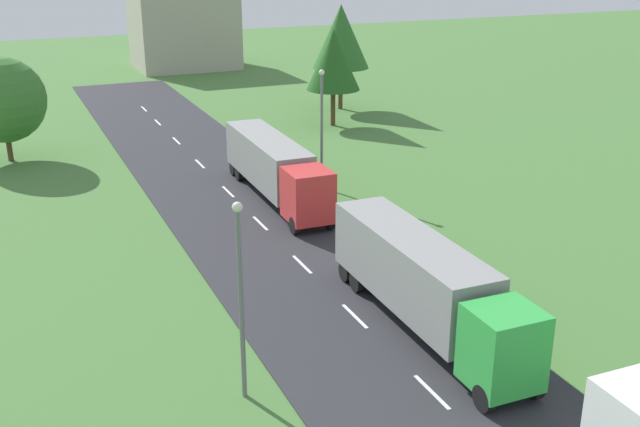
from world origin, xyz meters
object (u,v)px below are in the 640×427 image
lamppost_third (322,123)px  tree_birch (341,37)px  lamppost_second (241,291)px  tree_elm (2,100)px  truck_third (275,166)px  distant_building (184,30)px  tree_ash (333,60)px  truck_second (424,282)px

lamppost_third → tree_birch: tree_birch is taller
lamppost_second → tree_elm: bearing=99.8°
tree_birch → tree_elm: tree_birch is taller
truck_third → lamppost_third: 4.35m
truck_third → distant_building: distant_building is taller
truck_third → tree_ash: 20.71m
truck_second → truck_third: (0.22, 18.49, -0.06)m
truck_third → tree_birch: tree_birch is taller
truck_second → lamppost_second: lamppost_second is taller
tree_birch → tree_elm: bearing=-167.7°
tree_elm → tree_ash: bearing=1.3°
truck_second → tree_birch: bearing=69.6°
tree_birch → tree_ash: (-3.51, -6.00, -1.14)m
tree_elm → distant_building: (22.55, 36.81, 0.10)m
truck_second → tree_elm: (-14.83, 34.67, 2.35)m
truck_second → tree_ash: bearing=71.4°
truck_second → tree_birch: tree_birch is taller
tree_ash → distant_building: (-4.11, 36.22, -1.05)m
tree_elm → truck_third: bearing=-47.1°
truck_third → tree_elm: 22.22m
lamppost_second → truck_third: bearing=66.7°
lamppost_second → tree_elm: (-6.30, 36.45, 0.35)m
lamppost_second → tree_ash: (20.36, 37.04, 1.51)m
truck_second → tree_elm: 37.78m
truck_second → distant_building: (7.72, 71.48, 2.45)m
truck_third → tree_ash: size_ratio=1.64×
tree_birch → truck_second: bearing=-110.4°
truck_second → tree_ash: (11.83, 35.26, 3.51)m
lamppost_second → distant_building: (16.25, 73.26, 0.45)m
lamppost_third → tree_birch: 24.80m
lamppost_second → distant_building: bearing=77.5°
truck_third → lamppost_second: (-8.74, -20.28, 2.06)m
truck_second → lamppost_second: 8.94m
tree_elm → tree_ash: size_ratio=0.93×
truck_third → lamppost_third: lamppost_third is taller
truck_third → tree_ash: tree_ash is taller
tree_ash → tree_elm: bearing=-178.7°
truck_second → truck_third: truck_second is taller
lamppost_third → tree_elm: (-18.65, 15.23, 0.18)m
tree_elm → distant_building: 43.17m
distant_building → lamppost_second: bearing=-102.5°
truck_third → distant_building: size_ratio=1.12×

